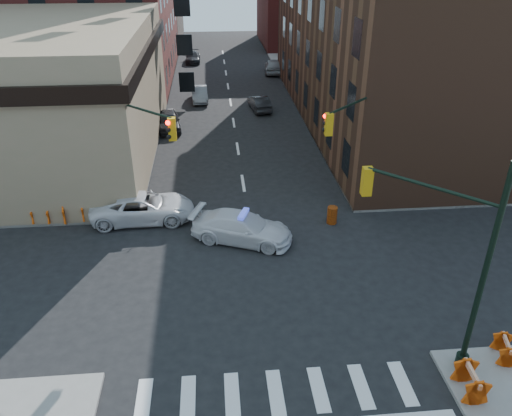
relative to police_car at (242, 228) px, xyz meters
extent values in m
plane|color=black|center=(0.51, -3.16, -0.76)|extent=(140.00, 140.00, 0.00)
cube|color=gray|center=(23.51, 29.59, -0.68)|extent=(34.00, 54.50, 0.15)
cube|color=#513120|center=(13.51, 19.34, 6.24)|extent=(14.00, 34.00, 14.00)
cube|color=maroon|center=(14.51, 54.84, 5.24)|extent=(16.00, 16.00, 12.00)
cylinder|color=black|center=(7.31, -9.46, 3.39)|extent=(0.20, 0.20, 8.00)
cylinder|color=black|center=(7.31, -9.46, -0.36)|extent=(0.44, 0.44, 0.50)
cylinder|color=black|center=(5.72, -7.87, 5.89)|extent=(3.27, 3.27, 0.12)
cube|color=#BF8C0C|center=(4.13, -6.28, 5.39)|extent=(0.35, 0.35, 1.05)
sphere|color=#FF0C05|center=(4.28, -6.13, 5.74)|extent=(0.22, 0.22, 0.22)
sphere|color=black|center=(4.28, -6.13, 5.41)|extent=(0.22, 0.22, 0.22)
sphere|color=black|center=(4.28, -6.13, 5.08)|extent=(0.22, 0.22, 0.22)
cylinder|color=black|center=(-6.29, 3.14, 3.39)|extent=(0.20, 0.20, 8.00)
cylinder|color=black|center=(-6.29, 3.14, -0.36)|extent=(0.44, 0.44, 0.50)
cylinder|color=black|center=(-4.70, 1.54, 5.89)|extent=(3.27, 3.27, 0.12)
cube|color=#BF8C0C|center=(-3.11, -0.05, 5.39)|extent=(0.35, 0.35, 1.05)
sphere|color=#FF0C05|center=(-3.27, -0.20, 5.74)|extent=(0.22, 0.22, 0.22)
sphere|color=black|center=(-3.27, -0.20, 5.41)|extent=(0.22, 0.22, 0.22)
sphere|color=black|center=(-3.27, -0.20, 5.08)|extent=(0.22, 0.22, 0.22)
cylinder|color=black|center=(7.31, 3.14, 3.39)|extent=(0.20, 0.20, 8.00)
cylinder|color=black|center=(7.31, 3.14, -0.36)|extent=(0.44, 0.44, 0.50)
cylinder|color=black|center=(5.72, 1.54, 5.89)|extent=(3.27, 3.27, 0.12)
cube|color=#BF8C0C|center=(4.13, -0.05, 5.39)|extent=(0.35, 0.35, 1.05)
sphere|color=#FF0C05|center=(3.97, 0.11, 5.74)|extent=(0.22, 0.22, 0.22)
sphere|color=black|center=(3.97, 0.11, 5.41)|extent=(0.22, 0.22, 0.22)
sphere|color=black|center=(3.97, 0.11, 5.08)|extent=(0.22, 0.22, 0.22)
cylinder|color=black|center=(8.01, 22.84, 0.69)|extent=(0.24, 0.24, 2.60)
sphere|color=brown|center=(8.01, 22.84, 2.74)|extent=(3.00, 3.00, 3.00)
cylinder|color=black|center=(8.01, 30.84, 0.69)|extent=(0.24, 0.24, 2.60)
sphere|color=brown|center=(8.01, 30.84, 2.74)|extent=(3.00, 3.00, 3.00)
imported|color=silver|center=(0.00, 0.00, 0.00)|extent=(5.62, 3.83, 1.51)
imported|color=silver|center=(-5.29, 2.64, 0.02)|extent=(5.65, 2.74, 1.55)
imported|color=black|center=(-4.85, 17.59, -0.01)|extent=(2.32, 4.59, 1.50)
imported|color=gray|center=(-2.41, 25.56, -0.07)|extent=(1.66, 4.21, 1.36)
imported|color=black|center=(-3.43, 42.93, -0.12)|extent=(1.79, 4.40, 1.28)
imported|color=black|center=(3.03, 22.15, -0.09)|extent=(1.95, 4.19, 1.33)
imported|color=#92969A|center=(6.01, 36.27, 0.06)|extent=(2.30, 4.93, 1.63)
imported|color=black|center=(-8.48, 2.84, 0.19)|extent=(0.63, 0.46, 1.58)
imported|color=black|center=(-8.46, 2.84, 0.26)|extent=(0.89, 0.71, 1.73)
imported|color=#202330|center=(-12.49, 6.57, 0.36)|extent=(1.10, 1.16, 1.93)
cylinder|color=#F2490B|center=(5.02, 1.34, -0.27)|extent=(0.70, 0.70, 0.97)
cylinder|color=red|center=(-4.99, 2.44, -0.29)|extent=(0.55, 0.55, 0.93)
camera|label=1|loc=(-1.25, -21.93, 12.98)|focal=35.00mm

